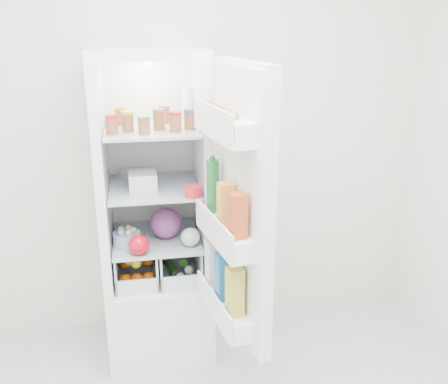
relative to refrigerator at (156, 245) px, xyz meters
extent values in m
cube|color=silver|center=(0.20, 0.25, 0.63)|extent=(3.00, 0.02, 2.60)
cube|color=white|center=(0.00, -0.04, -0.42)|extent=(0.60, 0.60, 0.50)
cube|color=white|center=(0.00, -0.04, 1.11)|extent=(0.60, 0.60, 0.05)
cube|color=white|center=(0.00, 0.24, 0.46)|extent=(0.60, 0.05, 1.25)
cube|color=white|center=(-0.28, -0.04, 0.46)|extent=(0.05, 0.60, 1.25)
cube|color=white|center=(0.27, -0.04, 0.46)|extent=(0.05, 0.60, 1.25)
cube|color=white|center=(0.00, 0.21, 0.46)|extent=(0.50, 0.01, 1.25)
sphere|color=white|center=(0.00, 0.17, 1.04)|extent=(0.05, 0.05, 0.05)
cube|color=#A3B3BF|center=(0.00, -0.06, 0.07)|extent=(0.49, 0.53, 0.01)
cube|color=#A3B3BF|center=(0.00, -0.06, 0.38)|extent=(0.49, 0.53, 0.02)
cube|color=#A3B3BF|center=(0.00, -0.06, 0.71)|extent=(0.49, 0.53, 0.02)
cylinder|color=#B21919|center=(-0.20, -0.20, 0.76)|extent=(0.06, 0.06, 0.08)
cylinder|color=gold|center=(-0.12, -0.15, 0.76)|extent=(0.06, 0.06, 0.08)
cylinder|color=#267226|center=(-0.04, -0.23, 0.76)|extent=(0.06, 0.06, 0.08)
cylinder|color=brown|center=(0.04, -0.13, 0.76)|extent=(0.06, 0.06, 0.08)
cylinder|color=#B21919|center=(0.12, -0.20, 0.76)|extent=(0.06, 0.06, 0.08)
cylinder|color=#194C8C|center=(0.20, -0.15, 0.76)|extent=(0.06, 0.06, 0.08)
cylinder|color=#BF8C19|center=(-0.16, 0.03, 0.76)|extent=(0.06, 0.06, 0.08)
cylinder|color=#4C4C4C|center=(0.08, 0.05, 0.76)|extent=(0.06, 0.06, 0.08)
cylinder|color=white|center=(0.21, 0.08, 0.82)|extent=(0.07, 0.07, 0.19)
cube|color=white|center=(-0.06, -0.11, 0.44)|extent=(0.15, 0.15, 0.10)
cylinder|color=red|center=(0.19, -0.28, 0.42)|extent=(0.11, 0.11, 0.06)
cube|color=#B8B8BD|center=(-0.09, 0.12, 0.41)|extent=(0.20, 0.18, 0.04)
sphere|color=#521C4A|center=(0.06, -0.08, 0.17)|extent=(0.18, 0.18, 0.18)
sphere|color=red|center=(-0.10, -0.28, 0.14)|extent=(0.11, 0.11, 0.11)
cylinder|color=#91B3D9|center=(-0.17, -0.14, 0.12)|extent=(0.15, 0.15, 0.07)
sphere|color=#B5D8A2|center=(0.18, -0.22, 0.14)|extent=(0.11, 0.11, 0.11)
sphere|color=#E1560B|center=(-0.19, -0.18, -0.12)|extent=(0.07, 0.07, 0.07)
sphere|color=#E1560B|center=(-0.12, -0.18, -0.12)|extent=(0.07, 0.07, 0.07)
sphere|color=#E1560B|center=(-0.06, -0.18, -0.12)|extent=(0.07, 0.07, 0.07)
sphere|color=#E1560B|center=(-0.19, -0.06, -0.06)|extent=(0.07, 0.07, 0.07)
sphere|color=#E1560B|center=(-0.12, -0.06, -0.06)|extent=(0.07, 0.07, 0.07)
sphere|color=#E1560B|center=(-0.06, -0.06, -0.06)|extent=(0.07, 0.07, 0.07)
sphere|color=yellow|center=(-0.16, -0.12, -0.03)|extent=(0.06, 0.06, 0.06)
sphere|color=yellow|center=(-0.09, -0.01, -0.03)|extent=(0.06, 0.06, 0.06)
sphere|color=yellow|center=(-0.12, -0.16, -0.03)|extent=(0.06, 0.06, 0.06)
cylinder|color=#214E1A|center=(0.08, -0.06, -0.13)|extent=(0.09, 0.21, 0.05)
cylinder|color=#214E1A|center=(0.16, -0.01, -0.08)|extent=(0.08, 0.21, 0.05)
sphere|color=white|center=(0.12, -0.18, -0.13)|extent=(0.05, 0.05, 0.05)
sphere|color=white|center=(0.17, -0.16, -0.10)|extent=(0.05, 0.05, 0.05)
cube|color=white|center=(0.38, -0.63, 0.46)|extent=(0.16, 0.60, 1.30)
cube|color=white|center=(0.35, -0.63, 0.46)|extent=(0.11, 0.55, 1.26)
cube|color=white|center=(0.30, -0.64, 0.83)|extent=(0.19, 0.51, 0.10)
cube|color=white|center=(0.30, -0.64, 0.33)|extent=(0.19, 0.51, 0.10)
cube|color=white|center=(0.30, -0.64, -0.07)|extent=(0.19, 0.51, 0.10)
sphere|color=#9D5D46|center=(0.31, -0.76, 0.89)|extent=(0.05, 0.05, 0.05)
sphere|color=#9D5D46|center=(0.30, -0.68, 0.89)|extent=(0.05, 0.05, 0.05)
sphere|color=#9D5D46|center=(0.29, -0.60, 0.89)|extent=(0.05, 0.05, 0.05)
sphere|color=#9D5D46|center=(0.27, -0.53, 0.89)|extent=(0.05, 0.05, 0.05)
sphere|color=#9D5D46|center=(0.26, -0.45, 0.89)|extent=(0.05, 0.05, 0.05)
cylinder|color=#1A5B2A|center=(0.27, -0.50, 0.51)|extent=(0.06, 0.06, 0.26)
cube|color=#F8A237|center=(0.30, -0.67, 0.48)|extent=(0.08, 0.08, 0.20)
cube|color=#C14B22|center=(0.32, -0.82, 0.48)|extent=(0.08, 0.08, 0.20)
cube|color=white|center=(0.27, -0.50, 0.10)|extent=(0.08, 0.08, 0.24)
cube|color=#2577BC|center=(0.29, -0.64, 0.10)|extent=(0.08, 0.08, 0.24)
cube|color=gold|center=(0.32, -0.79, 0.10)|extent=(0.08, 0.08, 0.24)
camera|label=1|loc=(-0.08, -2.74, 1.26)|focal=40.00mm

